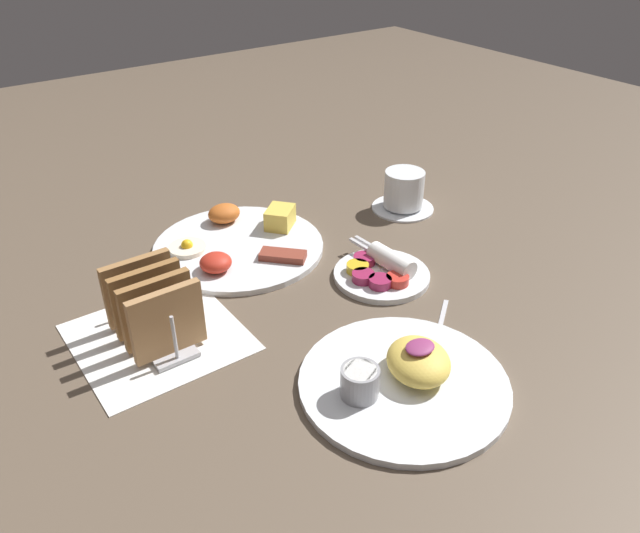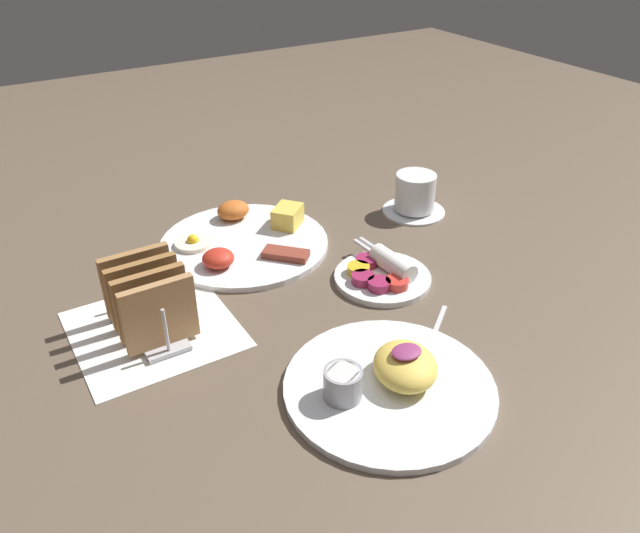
{
  "view_description": "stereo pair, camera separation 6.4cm",
  "coord_description": "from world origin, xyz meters",
  "px_view_note": "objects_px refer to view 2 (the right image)",
  "views": [
    {
      "loc": [
        -0.43,
        -0.63,
        0.55
      ],
      "look_at": [
        0.05,
        0.05,
        0.03
      ],
      "focal_mm": 35.0,
      "sensor_mm": 36.0,
      "label": 1
    },
    {
      "loc": [
        -0.38,
        -0.66,
        0.55
      ],
      "look_at": [
        0.05,
        0.05,
        0.03
      ],
      "focal_mm": 35.0,
      "sensor_mm": 36.0,
      "label": 2
    }
  ],
  "objects_px": {
    "plate_breakfast": "(246,239)",
    "plate_condiments": "(382,274)",
    "toast_rack": "(149,300)",
    "plate_foreground": "(389,381)",
    "coffee_cup": "(415,195)"
  },
  "relations": [
    {
      "from": "plate_breakfast",
      "to": "plate_condiments",
      "type": "relative_size",
      "value": 1.71
    },
    {
      "from": "plate_condiments",
      "to": "toast_rack",
      "type": "distance_m",
      "value": 0.36
    },
    {
      "from": "plate_breakfast",
      "to": "plate_foreground",
      "type": "height_order",
      "value": "plate_foreground"
    },
    {
      "from": "plate_breakfast",
      "to": "toast_rack",
      "type": "xyz_separation_m",
      "value": [
        -0.22,
        -0.15,
        0.04
      ]
    },
    {
      "from": "toast_rack",
      "to": "coffee_cup",
      "type": "relative_size",
      "value": 1.23
    },
    {
      "from": "coffee_cup",
      "to": "plate_foreground",
      "type": "bearing_deg",
      "value": -132.11
    },
    {
      "from": "plate_breakfast",
      "to": "plate_foreground",
      "type": "distance_m",
      "value": 0.43
    },
    {
      "from": "toast_rack",
      "to": "plate_foreground",
      "type": "bearing_deg",
      "value": -52.13
    },
    {
      "from": "plate_breakfast",
      "to": "plate_foreground",
      "type": "relative_size",
      "value": 1.1
    },
    {
      "from": "plate_condiments",
      "to": "coffee_cup",
      "type": "relative_size",
      "value": 1.43
    },
    {
      "from": "plate_condiments",
      "to": "toast_rack",
      "type": "xyz_separation_m",
      "value": [
        -0.35,
        0.06,
        0.04
      ]
    },
    {
      "from": "plate_breakfast",
      "to": "plate_condiments",
      "type": "distance_m",
      "value": 0.26
    },
    {
      "from": "plate_condiments",
      "to": "plate_breakfast",
      "type": "bearing_deg",
      "value": 122.03
    },
    {
      "from": "plate_foreground",
      "to": "toast_rack",
      "type": "xyz_separation_m",
      "value": [
        -0.21,
        0.27,
        0.04
      ]
    },
    {
      "from": "toast_rack",
      "to": "plate_breakfast",
      "type": "bearing_deg",
      "value": 34.98
    }
  ]
}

